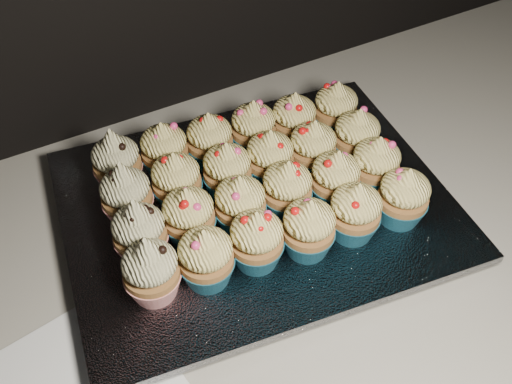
% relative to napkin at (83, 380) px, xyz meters
% --- Properties ---
extents(worktop, '(2.44, 0.64, 0.04)m').
position_rel_napkin_xyz_m(worktop, '(0.15, 0.09, -0.02)').
color(worktop, beige).
rests_on(worktop, cabinet).
extents(napkin, '(0.20, 0.20, 0.00)m').
position_rel_napkin_xyz_m(napkin, '(0.00, 0.00, 0.00)').
color(napkin, white).
rests_on(napkin, worktop).
extents(baking_tray, '(0.49, 0.40, 0.02)m').
position_rel_napkin_xyz_m(baking_tray, '(0.27, 0.11, 0.01)').
color(baking_tray, black).
rests_on(baking_tray, worktop).
extents(foil_lining, '(0.53, 0.44, 0.01)m').
position_rel_napkin_xyz_m(foil_lining, '(0.27, 0.11, 0.03)').
color(foil_lining, silver).
rests_on(foil_lining, baking_tray).
extents(cupcake_0, '(0.06, 0.06, 0.10)m').
position_rel_napkin_xyz_m(cupcake_0, '(0.10, 0.04, 0.07)').
color(cupcake_0, '#B1181B').
rests_on(cupcake_0, foil_lining).
extents(cupcake_1, '(0.06, 0.06, 0.08)m').
position_rel_napkin_xyz_m(cupcake_1, '(0.16, 0.03, 0.07)').
color(cupcake_1, '#185A73').
rests_on(cupcake_1, foil_lining).
extents(cupcake_2, '(0.06, 0.06, 0.08)m').
position_rel_napkin_xyz_m(cupcake_2, '(0.22, 0.03, 0.07)').
color(cupcake_2, '#185A73').
rests_on(cupcake_2, foil_lining).
extents(cupcake_3, '(0.06, 0.06, 0.08)m').
position_rel_napkin_xyz_m(cupcake_3, '(0.28, 0.01, 0.07)').
color(cupcake_3, '#185A73').
rests_on(cupcake_3, foil_lining).
extents(cupcake_4, '(0.06, 0.06, 0.08)m').
position_rel_napkin_xyz_m(cupcake_4, '(0.35, 0.01, 0.07)').
color(cupcake_4, '#185A73').
rests_on(cupcake_4, foil_lining).
extents(cupcake_5, '(0.06, 0.06, 0.08)m').
position_rel_napkin_xyz_m(cupcake_5, '(0.41, 0.00, 0.07)').
color(cupcake_5, '#185A73').
rests_on(cupcake_5, foil_lining).
extents(cupcake_6, '(0.06, 0.06, 0.10)m').
position_rel_napkin_xyz_m(cupcake_6, '(0.11, 0.10, 0.07)').
color(cupcake_6, '#B1181B').
rests_on(cupcake_6, foil_lining).
extents(cupcake_7, '(0.06, 0.06, 0.08)m').
position_rel_napkin_xyz_m(cupcake_7, '(0.17, 0.10, 0.07)').
color(cupcake_7, '#185A73').
rests_on(cupcake_7, foil_lining).
extents(cupcake_8, '(0.06, 0.06, 0.08)m').
position_rel_napkin_xyz_m(cupcake_8, '(0.23, 0.08, 0.07)').
color(cupcake_8, '#185A73').
rests_on(cupcake_8, foil_lining).
extents(cupcake_9, '(0.06, 0.06, 0.08)m').
position_rel_napkin_xyz_m(cupcake_9, '(0.29, 0.08, 0.07)').
color(cupcake_9, '#185A73').
rests_on(cupcake_9, foil_lining).
extents(cupcake_10, '(0.06, 0.06, 0.08)m').
position_rel_napkin_xyz_m(cupcake_10, '(0.36, 0.07, 0.07)').
color(cupcake_10, '#185A73').
rests_on(cupcake_10, foil_lining).
extents(cupcake_11, '(0.06, 0.06, 0.08)m').
position_rel_napkin_xyz_m(cupcake_11, '(0.42, 0.06, 0.07)').
color(cupcake_11, '#185A73').
rests_on(cupcake_11, foil_lining).
extents(cupcake_12, '(0.06, 0.06, 0.10)m').
position_rel_napkin_xyz_m(cupcake_12, '(0.12, 0.16, 0.07)').
color(cupcake_12, '#B1181B').
rests_on(cupcake_12, foil_lining).
extents(cupcake_13, '(0.06, 0.06, 0.08)m').
position_rel_napkin_xyz_m(cupcake_13, '(0.18, 0.16, 0.07)').
color(cupcake_13, '#185A73').
rests_on(cupcake_13, foil_lining).
extents(cupcake_14, '(0.06, 0.06, 0.08)m').
position_rel_napkin_xyz_m(cupcake_14, '(0.25, 0.14, 0.07)').
color(cupcake_14, '#185A73').
rests_on(cupcake_14, foil_lining).
extents(cupcake_15, '(0.06, 0.06, 0.08)m').
position_rel_napkin_xyz_m(cupcake_15, '(0.30, 0.14, 0.07)').
color(cupcake_15, '#185A73').
rests_on(cupcake_15, foil_lining).
extents(cupcake_16, '(0.06, 0.06, 0.08)m').
position_rel_napkin_xyz_m(cupcake_16, '(0.36, 0.13, 0.07)').
color(cupcake_16, '#185A73').
rests_on(cupcake_16, foil_lining).
extents(cupcake_17, '(0.06, 0.06, 0.08)m').
position_rel_napkin_xyz_m(cupcake_17, '(0.43, 0.12, 0.07)').
color(cupcake_17, '#185A73').
rests_on(cupcake_17, foil_lining).
extents(cupcake_18, '(0.06, 0.06, 0.10)m').
position_rel_napkin_xyz_m(cupcake_18, '(0.13, 0.22, 0.07)').
color(cupcake_18, '#B1181B').
rests_on(cupcake_18, foil_lining).
extents(cupcake_19, '(0.06, 0.06, 0.08)m').
position_rel_napkin_xyz_m(cupcake_19, '(0.19, 0.22, 0.07)').
color(cupcake_19, '#185A73').
rests_on(cupcake_19, foil_lining).
extents(cupcake_20, '(0.06, 0.06, 0.08)m').
position_rel_napkin_xyz_m(cupcake_20, '(0.25, 0.21, 0.07)').
color(cupcake_20, '#185A73').
rests_on(cupcake_20, foil_lining).
extents(cupcake_21, '(0.06, 0.06, 0.08)m').
position_rel_napkin_xyz_m(cupcake_21, '(0.31, 0.20, 0.07)').
color(cupcake_21, '#185A73').
rests_on(cupcake_21, foil_lining).
extents(cupcake_22, '(0.06, 0.06, 0.08)m').
position_rel_napkin_xyz_m(cupcake_22, '(0.37, 0.19, 0.07)').
color(cupcake_22, '#185A73').
rests_on(cupcake_22, foil_lining).
extents(cupcake_23, '(0.06, 0.06, 0.08)m').
position_rel_napkin_xyz_m(cupcake_23, '(0.44, 0.18, 0.07)').
color(cupcake_23, '#185A73').
rests_on(cupcake_23, foil_lining).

